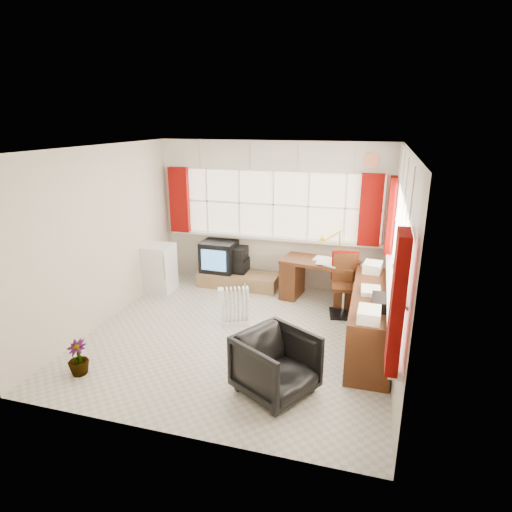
{
  "coord_description": "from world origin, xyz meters",
  "views": [
    {
      "loc": [
        1.67,
        -4.97,
        2.83
      ],
      "look_at": [
        0.1,
        0.55,
        0.98
      ],
      "focal_mm": 30.0,
      "sensor_mm": 36.0,
      "label": 1
    }
  ],
  "objects_px": {
    "office_chair": "(276,364)",
    "crt_tv": "(219,256)",
    "tv_bench": "(239,280)",
    "mini_fridge": "(159,268)",
    "desk_lamp": "(340,239)",
    "task_chair": "(344,281)",
    "radiator": "(235,310)",
    "desk": "(319,279)",
    "credenza": "(371,319)"
  },
  "relations": [
    {
      "from": "desk",
      "to": "tv_bench",
      "type": "distance_m",
      "value": 1.48
    },
    {
      "from": "desk",
      "to": "mini_fridge",
      "type": "height_order",
      "value": "mini_fridge"
    },
    {
      "from": "desk_lamp",
      "to": "tv_bench",
      "type": "relative_size",
      "value": 0.33
    },
    {
      "from": "desk",
      "to": "mini_fridge",
      "type": "relative_size",
      "value": 1.56
    },
    {
      "from": "task_chair",
      "to": "mini_fridge",
      "type": "height_order",
      "value": "task_chair"
    },
    {
      "from": "desk",
      "to": "office_chair",
      "type": "xyz_separation_m",
      "value": [
        -0.1,
        -2.59,
        -0.04
      ]
    },
    {
      "from": "desk_lamp",
      "to": "radiator",
      "type": "distance_m",
      "value": 2.07
    },
    {
      "from": "task_chair",
      "to": "mini_fridge",
      "type": "bearing_deg",
      "value": 179.34
    },
    {
      "from": "tv_bench",
      "to": "crt_tv",
      "type": "distance_m",
      "value": 0.54
    },
    {
      "from": "desk_lamp",
      "to": "task_chair",
      "type": "distance_m",
      "value": 0.77
    },
    {
      "from": "mini_fridge",
      "to": "desk_lamp",
      "type": "bearing_deg",
      "value": 10.19
    },
    {
      "from": "desk",
      "to": "credenza",
      "type": "distance_m",
      "value": 1.55
    },
    {
      "from": "desk",
      "to": "task_chair",
      "type": "distance_m",
      "value": 0.57
    },
    {
      "from": "desk",
      "to": "office_chair",
      "type": "relative_size",
      "value": 1.68
    },
    {
      "from": "desk",
      "to": "desk_lamp",
      "type": "relative_size",
      "value": 2.73
    },
    {
      "from": "desk",
      "to": "tv_bench",
      "type": "xyz_separation_m",
      "value": [
        -1.44,
        0.22,
        -0.25
      ]
    },
    {
      "from": "desk_lamp",
      "to": "mini_fridge",
      "type": "relative_size",
      "value": 0.57
    },
    {
      "from": "office_chair",
      "to": "mini_fridge",
      "type": "distance_m",
      "value": 3.45
    },
    {
      "from": "desk_lamp",
      "to": "credenza",
      "type": "relative_size",
      "value": 0.23
    },
    {
      "from": "mini_fridge",
      "to": "radiator",
      "type": "bearing_deg",
      "value": -28.26
    },
    {
      "from": "tv_bench",
      "to": "mini_fridge",
      "type": "relative_size",
      "value": 1.73
    },
    {
      "from": "desk_lamp",
      "to": "task_chair",
      "type": "height_order",
      "value": "desk_lamp"
    },
    {
      "from": "tv_bench",
      "to": "crt_tv",
      "type": "height_order",
      "value": "crt_tv"
    },
    {
      "from": "radiator",
      "to": "tv_bench",
      "type": "bearing_deg",
      "value": 106.41
    },
    {
      "from": "desk",
      "to": "radiator",
      "type": "relative_size",
      "value": 2.18
    },
    {
      "from": "desk",
      "to": "desk_lamp",
      "type": "distance_m",
      "value": 0.72
    },
    {
      "from": "desk_lamp",
      "to": "crt_tv",
      "type": "relative_size",
      "value": 0.77
    },
    {
      "from": "radiator",
      "to": "crt_tv",
      "type": "height_order",
      "value": "crt_tv"
    },
    {
      "from": "task_chair",
      "to": "radiator",
      "type": "distance_m",
      "value": 1.7
    },
    {
      "from": "office_chair",
      "to": "crt_tv",
      "type": "xyz_separation_m",
      "value": [
        -1.71,
        2.87,
        0.18
      ]
    },
    {
      "from": "office_chair",
      "to": "tv_bench",
      "type": "height_order",
      "value": "office_chair"
    },
    {
      "from": "desk",
      "to": "tv_bench",
      "type": "relative_size",
      "value": 0.9
    },
    {
      "from": "task_chair",
      "to": "radiator",
      "type": "relative_size",
      "value": 1.65
    },
    {
      "from": "office_chair",
      "to": "desk_lamp",
      "type": "bearing_deg",
      "value": 22.91
    },
    {
      "from": "radiator",
      "to": "tv_bench",
      "type": "xyz_separation_m",
      "value": [
        -0.42,
        1.44,
        -0.11
      ]
    },
    {
      "from": "credenza",
      "to": "radiator",
      "type": "bearing_deg",
      "value": 177.45
    },
    {
      "from": "task_chair",
      "to": "radiator",
      "type": "xyz_separation_m",
      "value": [
        -1.44,
        -0.86,
        -0.27
      ]
    },
    {
      "from": "credenza",
      "to": "tv_bench",
      "type": "bearing_deg",
      "value": 146.3
    },
    {
      "from": "credenza",
      "to": "crt_tv",
      "type": "distance_m",
      "value": 3.09
    },
    {
      "from": "task_chair",
      "to": "crt_tv",
      "type": "distance_m",
      "value": 2.32
    },
    {
      "from": "task_chair",
      "to": "office_chair",
      "type": "xyz_separation_m",
      "value": [
        -0.52,
        -2.24,
        -0.17
      ]
    },
    {
      "from": "tv_bench",
      "to": "desk_lamp",
      "type": "bearing_deg",
      "value": -0.19
    },
    {
      "from": "office_chair",
      "to": "desk",
      "type": "bearing_deg",
      "value": 28.26
    },
    {
      "from": "credenza",
      "to": "crt_tv",
      "type": "relative_size",
      "value": 3.33
    },
    {
      "from": "credenza",
      "to": "tv_bench",
      "type": "xyz_separation_m",
      "value": [
        -2.28,
        1.52,
        -0.26
      ]
    },
    {
      "from": "desk_lamp",
      "to": "office_chair",
      "type": "height_order",
      "value": "desk_lamp"
    },
    {
      "from": "mini_fridge",
      "to": "credenza",
      "type": "bearing_deg",
      "value": -15.55
    },
    {
      "from": "desk",
      "to": "crt_tv",
      "type": "height_order",
      "value": "crt_tv"
    },
    {
      "from": "desk",
      "to": "task_chair",
      "type": "xyz_separation_m",
      "value": [
        0.42,
        -0.35,
        0.13
      ]
    },
    {
      "from": "desk_lamp",
      "to": "desk",
      "type": "bearing_deg",
      "value": -141.54
    }
  ]
}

